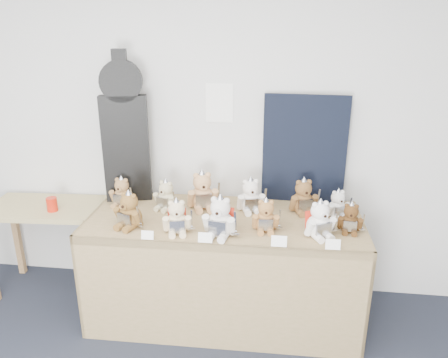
# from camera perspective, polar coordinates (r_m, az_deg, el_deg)

# --- Properties ---
(room_shell) EXTENTS (6.00, 6.00, 6.00)m
(room_shell) POSITION_cam_1_polar(r_m,az_deg,el_deg) (3.40, -0.61, 9.88)
(room_shell) COLOR white
(room_shell) RESTS_ON floor
(display_table) EXTENTS (2.00, 0.86, 0.83)m
(display_table) POSITION_cam_1_polar(r_m,az_deg,el_deg) (3.18, -0.08, -8.52)
(display_table) COLOR olive
(display_table) RESTS_ON floor
(side_table) EXTENTS (0.95, 0.57, 0.77)m
(side_table) POSITION_cam_1_polar(r_m,az_deg,el_deg) (3.85, -22.00, -4.96)
(side_table) COLOR tan
(side_table) RESTS_ON floor
(guitar_case) EXTENTS (0.37, 0.19, 1.16)m
(guitar_case) POSITION_cam_1_polar(r_m,az_deg,el_deg) (3.42, -12.83, 6.30)
(guitar_case) COLOR black
(guitar_case) RESTS_ON display_table
(navy_board) EXTENTS (0.63, 0.06, 0.84)m
(navy_board) POSITION_cam_1_polar(r_m,az_deg,el_deg) (3.38, 10.44, 3.75)
(navy_board) COLOR black
(navy_board) RESTS_ON display_table
(red_cup) EXTENTS (0.08, 0.08, 0.11)m
(red_cup) POSITION_cam_1_polar(r_m,az_deg,el_deg) (3.66, -21.55, -3.10)
(red_cup) COLOR red
(red_cup) RESTS_ON side_table
(teddy_front_far_left) EXTENTS (0.23, 0.22, 0.29)m
(teddy_front_far_left) POSITION_cam_1_polar(r_m,az_deg,el_deg) (3.06, -12.28, -4.17)
(teddy_front_far_left) COLOR brown
(teddy_front_far_left) RESTS_ON display_table
(teddy_front_left) EXTENTS (0.22, 0.20, 0.26)m
(teddy_front_left) POSITION_cam_1_polar(r_m,az_deg,el_deg) (2.93, -6.16, -5.10)
(teddy_front_left) COLOR beige
(teddy_front_left) RESTS_ON display_table
(teddy_front_centre) EXTENTS (0.25, 0.23, 0.31)m
(teddy_front_centre) POSITION_cam_1_polar(r_m,az_deg,el_deg) (2.87, -0.51, -5.17)
(teddy_front_centre) COLOR silver
(teddy_front_centre) RESTS_ON display_table
(teddy_front_right) EXTENTS (0.21, 0.17, 0.25)m
(teddy_front_right) POSITION_cam_1_polar(r_m,az_deg,el_deg) (2.96, 5.47, -4.92)
(teddy_front_right) COLOR #9E6C3C
(teddy_front_right) RESTS_ON display_table
(teddy_front_far_right) EXTENTS (0.23, 0.23, 0.28)m
(teddy_front_far_right) POSITION_cam_1_polar(r_m,az_deg,el_deg) (2.93, 12.38, -5.35)
(teddy_front_far_right) COLOR white
(teddy_front_far_right) RESTS_ON display_table
(teddy_front_end) EXTENTS (0.19, 0.16, 0.23)m
(teddy_front_end) POSITION_cam_1_polar(r_m,az_deg,el_deg) (3.06, 16.19, -5.05)
(teddy_front_end) COLOR #4E321A
(teddy_front_end) RESTS_ON display_table
(teddy_back_left) EXTENTS (0.20, 0.20, 0.25)m
(teddy_back_left) POSITION_cam_1_polar(r_m,az_deg,el_deg) (3.32, -7.61, -2.23)
(teddy_back_left) COLOR #BDB289
(teddy_back_left) RESTS_ON display_table
(teddy_back_centre_left) EXTENTS (0.27, 0.25, 0.32)m
(teddy_back_centre_left) POSITION_cam_1_polar(r_m,az_deg,el_deg) (3.29, -2.82, -1.72)
(teddy_back_centre_left) COLOR tan
(teddy_back_centre_left) RESTS_ON display_table
(teddy_back_centre_right) EXTENTS (0.24, 0.22, 0.29)m
(teddy_back_centre_right) POSITION_cam_1_polar(r_m,az_deg,el_deg) (3.25, 3.49, -2.32)
(teddy_back_centre_right) COLOR white
(teddy_back_centre_right) RESTS_ON display_table
(teddy_back_right) EXTENTS (0.24, 0.22, 0.29)m
(teddy_back_right) POSITION_cam_1_polar(r_m,az_deg,el_deg) (3.28, 10.32, -2.39)
(teddy_back_right) COLOR brown
(teddy_back_right) RESTS_ON display_table
(teddy_back_end) EXTENTS (0.19, 0.18, 0.23)m
(teddy_back_end) POSITION_cam_1_polar(r_m,az_deg,el_deg) (3.26, 14.64, -3.29)
(teddy_back_end) COLOR silver
(teddy_back_end) RESTS_ON display_table
(teddy_back_far_left) EXTENTS (0.21, 0.18, 0.25)m
(teddy_back_far_left) POSITION_cam_1_polar(r_m,az_deg,el_deg) (3.44, -13.18, -1.79)
(teddy_back_far_left) COLOR #9A7347
(teddy_back_far_left) RESTS_ON display_table
(entry_card_a) EXTENTS (0.08, 0.02, 0.06)m
(entry_card_a) POSITION_cam_1_polar(r_m,az_deg,el_deg) (2.90, -9.98, -7.23)
(entry_card_a) COLOR white
(entry_card_a) RESTS_ON display_table
(entry_card_b) EXTENTS (0.09, 0.02, 0.07)m
(entry_card_b) POSITION_cam_1_polar(r_m,az_deg,el_deg) (2.82, -2.47, -7.66)
(entry_card_b) COLOR white
(entry_card_b) RESTS_ON display_table
(entry_card_c) EXTENTS (0.10, 0.02, 0.07)m
(entry_card_c) POSITION_cam_1_polar(r_m,az_deg,el_deg) (2.79, 7.20, -8.07)
(entry_card_c) COLOR white
(entry_card_c) RESTS_ON display_table
(entry_card_d) EXTENTS (0.09, 0.02, 0.07)m
(entry_card_d) POSITION_cam_1_polar(r_m,az_deg,el_deg) (2.82, 14.04, -8.29)
(entry_card_d) COLOR white
(entry_card_d) RESTS_ON display_table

